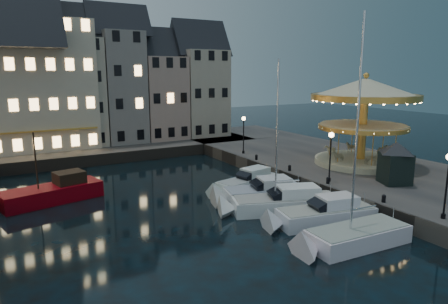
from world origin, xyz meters
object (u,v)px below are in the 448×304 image
bollard_b (328,180)px  motorboat_c (280,203)px  motorboat_b (321,215)px  carousel (364,105)px  motorboat_a (351,238)px  motorboat_d (260,194)px  motorboat_e (246,184)px  streetlamp_d (360,130)px  streetlamp_a (448,177)px  bollard_d (256,157)px  red_fishing_boat (54,193)px  streetlamp_b (331,150)px  bollard_a (384,198)px  bollard_c (290,168)px  ticket_kiosk (396,156)px  streetlamp_c (244,130)px

bollard_b → motorboat_c: bearing=-173.4°
motorboat_b → carousel: 16.04m
motorboat_a → carousel: bearing=40.3°
motorboat_d → motorboat_e: size_ratio=1.04×
streetlamp_d → motorboat_d: 18.34m
streetlamp_a → motorboat_b: (-5.05, 5.50, -3.38)m
bollard_d → red_fishing_boat: red_fishing_boat is taller
streetlamp_d → red_fishing_boat: red_fishing_boat is taller
streetlamp_b → motorboat_b: bearing=-138.3°
streetlamp_b → streetlamp_d: 13.29m
bollard_a → motorboat_b: (-4.45, 1.50, -0.96)m
red_fishing_boat → motorboat_c: bearing=-37.5°
streetlamp_a → carousel: 15.49m
motorboat_e → streetlamp_a: bearing=-69.8°
streetlamp_d → carousel: size_ratio=0.41×
motorboat_a → motorboat_b: bearing=75.1°
bollard_b → motorboat_e: motorboat_e is taller
bollard_b → motorboat_c: 5.46m
bollard_b → red_fishing_boat: bearing=152.2°
streetlamp_a → bollard_d: size_ratio=7.32×
bollard_a → bollard_c: size_ratio=1.00×
motorboat_b → motorboat_c: size_ratio=0.66×
ticket_kiosk → bollard_d: bearing=110.0°
carousel → motorboat_b: bearing=-148.0°
motorboat_d → streetlamp_b: bearing=-15.3°
streetlamp_a → motorboat_b: streetlamp_a is taller
streetlamp_a → streetlamp_d: 20.41m
streetlamp_a → motorboat_d: bearing=116.9°
bollard_c → motorboat_c: motorboat_c is taller
red_fishing_boat → ticket_kiosk: red_fishing_boat is taller
bollard_a → bollard_c: bearing=90.0°
motorboat_c → ticket_kiosk: size_ratio=3.03×
motorboat_c → motorboat_d: (0.05, 2.74, -0.04)m
streetlamp_d → bollard_c: size_ratio=7.32×
streetlamp_d → ticket_kiosk: size_ratio=1.06×
motorboat_a → bollard_d: bearing=73.4°
bollard_a → motorboat_d: size_ratio=0.07×
bollard_b → ticket_kiosk: ticket_kiosk is taller
streetlamp_d → motorboat_a: size_ratio=0.33×
streetlamp_b → bollard_a: size_ratio=7.32×
bollard_c → carousel: (7.96, -1.26, 5.61)m
bollard_a → ticket_kiosk: ticket_kiosk is taller
streetlamp_d → bollard_b: (-11.90, -7.50, -2.41)m
bollard_d → motorboat_d: bearing=-122.3°
bollard_a → bollard_d: 16.00m
motorboat_a → red_fishing_boat: bearing=128.5°
motorboat_a → red_fishing_boat: 23.06m
streetlamp_c → streetlamp_d: 13.04m
bollard_a → motorboat_e: (-4.76, 10.59, -0.96)m
motorboat_b → red_fishing_boat: 21.05m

